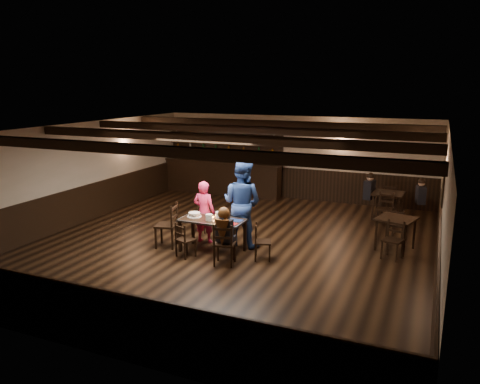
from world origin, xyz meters
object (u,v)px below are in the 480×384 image
at_px(chair_near_left, 183,238).
at_px(cake, 194,215).
at_px(bar_counter, 222,172).
at_px(chair_near_right, 224,241).
at_px(woman_pink, 204,212).
at_px(man_blue, 242,203).
at_px(dining_table, 212,223).

xyz_separation_m(chair_near_left, cake, (-0.05, 0.61, 0.35)).
xyz_separation_m(chair_near_left, bar_counter, (-1.88, 5.95, 0.27)).
height_order(chair_near_right, bar_counter, bar_counter).
bearing_deg(woman_pink, man_blue, -169.05).
relative_size(chair_near_left, woman_pink, 0.52).
relative_size(woman_pink, man_blue, 0.74).
bearing_deg(woman_pink, cake, 89.53).
xyz_separation_m(chair_near_right, cake, (-1.07, 0.71, 0.27)).
distance_m(man_blue, cake, 1.13).
xyz_separation_m(dining_table, woman_pink, (-0.47, 0.51, 0.08)).
relative_size(man_blue, cake, 6.14).
xyz_separation_m(woman_pink, man_blue, (0.90, 0.18, 0.26)).
height_order(chair_near_left, woman_pink, woman_pink).
bearing_deg(chair_near_left, bar_counter, 107.53).
distance_m(woman_pink, man_blue, 0.95).
bearing_deg(bar_counter, woman_pink, -69.39).
xyz_separation_m(dining_table, cake, (-0.47, 0.03, 0.14)).
bearing_deg(chair_near_left, dining_table, 54.53).
relative_size(man_blue, bar_counter, 0.46).
bearing_deg(dining_table, man_blue, 58.09).
bearing_deg(man_blue, dining_table, 65.20).
distance_m(dining_table, cake, 0.49).
bearing_deg(chair_near_right, bar_counter, 115.56).
distance_m(chair_near_right, cake, 1.31).
distance_m(chair_near_left, cake, 0.71).
xyz_separation_m(cake, bar_counter, (-1.83, 5.34, -0.07)).
xyz_separation_m(chair_near_left, chair_near_right, (1.01, -0.10, 0.08)).
height_order(cake, bar_counter, bar_counter).
distance_m(chair_near_right, bar_counter, 6.71).
relative_size(chair_near_left, cake, 2.36).
bearing_deg(dining_table, chair_near_left, -125.47).
xyz_separation_m(man_blue, bar_counter, (-2.72, 4.68, -0.28)).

